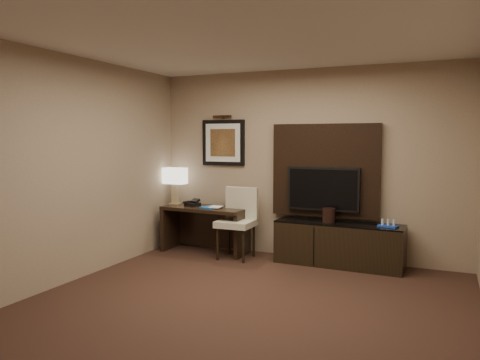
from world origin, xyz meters
The scene contains 18 objects.
floor centered at (0.00, 0.00, -0.01)m, with size 4.50×5.00×0.01m, color black.
ceiling centered at (0.00, 0.00, 2.70)m, with size 4.50×5.00×0.01m, color silver.
wall_back centered at (0.00, 2.50, 1.35)m, with size 4.50×0.01×2.70m, color gray.
wall_front centered at (0.00, -2.50, 1.35)m, with size 4.50×0.01×2.70m, color gray.
wall_left centered at (-2.25, 0.00, 1.35)m, with size 0.01×5.00×2.70m, color gray.
desk centered at (-1.45, 2.15, 0.34)m, with size 1.29×0.55×0.69m, color black.
credenza centered at (0.56, 2.20, 0.29)m, with size 1.70×0.47×0.59m, color black.
tv_wall_panel centered at (0.30, 2.44, 1.27)m, with size 1.50×0.12×1.30m, color black.
tv centered at (0.30, 2.34, 1.02)m, with size 1.00×0.08×0.60m, color black.
artwork centered at (-1.30, 2.48, 1.65)m, with size 0.70×0.04×0.70m, color black.
picture_light centered at (-1.30, 2.44, 2.05)m, with size 0.04×0.04×0.30m, color #3E2113.
desk_chair centered at (-0.87, 1.99, 0.52)m, with size 0.49×0.57×1.03m, color beige, non-canonical shape.
table_lamp centered at (-2.03, 2.25, 0.98)m, with size 0.35×0.20×0.57m, color tan, non-canonical shape.
desk_phone centered at (-1.67, 2.16, 0.74)m, with size 0.19×0.17×0.10m, color black, non-canonical shape.
blue_folder centered at (-1.33, 2.11, 0.70)m, with size 0.22×0.29×0.02m, color #175196.
book centered at (-1.34, 2.10, 0.81)m, with size 0.18×0.02×0.24m, color #B3A08C.
ice_bucket centered at (0.42, 2.17, 0.68)m, with size 0.18×0.18×0.19m, color black.
minibar_tray centered at (1.19, 2.15, 0.63)m, with size 0.24×0.14×0.09m, color #193BA5, non-canonical shape.
Camera 1 is at (1.82, -4.02, 1.71)m, focal length 35.00 mm.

